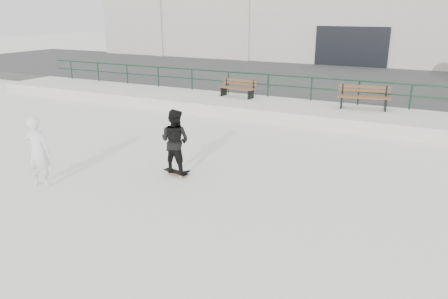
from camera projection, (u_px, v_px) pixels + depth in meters
The scene contains 10 objects.
ground at pixel (141, 197), 10.42m from camera, with size 120.00×120.00×0.00m, color white.
ledge at pixel (278, 110), 18.41m from camera, with size 30.00×3.00×0.50m, color beige.
parking_strip at pixel (328, 82), 25.64m from camera, with size 60.00×14.00×0.50m, color #3A3A3A.
railing at pixel (289, 82), 19.21m from camera, with size 28.00×0.06×1.03m.
commercial_building at pixel (374, 6), 36.21m from camera, with size 44.20×16.33×8.00m.
bench_left at pixel (238, 88), 19.69m from camera, with size 1.76×0.67×0.79m.
bench_right at pixel (364, 97), 17.32m from camera, with size 2.08×0.92×0.93m.
skateboard at pixel (176, 172), 11.82m from camera, with size 0.81×0.37×0.09m.
standing_skater at pixel (175, 141), 11.55m from camera, with size 0.84×0.65×1.72m, color black.
seated_skater at pixel (38, 152), 10.82m from camera, with size 0.67×0.44×1.83m, color white.
Camera 1 is at (6.09, -7.64, 4.27)m, focal length 35.00 mm.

